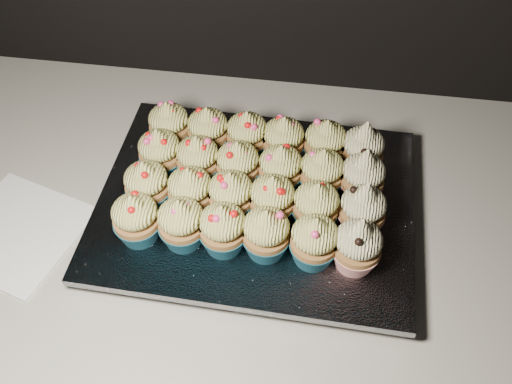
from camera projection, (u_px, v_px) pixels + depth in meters
The scene contains 29 objects.
cabinet at pixel (250, 346), 1.21m from camera, with size 2.40×0.60×0.86m, color black.
worktop at pixel (247, 216), 0.86m from camera, with size 2.44×0.64×0.04m, color beige.
napkin at pixel (17, 232), 0.82m from camera, with size 0.17×0.17×0.00m, color white.
baking_tray at pixel (256, 209), 0.83m from camera, with size 0.41×0.31×0.02m, color black.
foil_lining at pixel (256, 202), 0.82m from camera, with size 0.45×0.35×0.01m, color silver.
cupcake_0 at pixel (136, 219), 0.75m from camera, with size 0.06×0.06×0.08m.
cupcake_1 at pixel (181, 223), 0.74m from camera, with size 0.06×0.06×0.08m.
cupcake_2 at pixel (223, 228), 0.74m from camera, with size 0.06×0.06×0.08m.
cupcake_3 at pixel (266, 233), 0.73m from camera, with size 0.06×0.06×0.08m.
cupcake_4 at pixel (314, 241), 0.72m from camera, with size 0.06×0.06×0.08m.
cupcake_5 at pixel (357, 245), 0.72m from camera, with size 0.06×0.06×0.10m.
cupcake_6 at pixel (147, 185), 0.78m from camera, with size 0.06×0.06×0.08m.
cupcake_7 at pixel (190, 191), 0.78m from camera, with size 0.06×0.06×0.08m.
cupcake_8 at pixel (231, 195), 0.77m from camera, with size 0.06×0.06×0.08m.
cupcake_9 at pixel (272, 199), 0.77m from camera, with size 0.06×0.06×0.08m.
cupcake_10 at pixel (316, 206), 0.76m from camera, with size 0.06×0.06×0.08m.
cupcake_11 at pixel (363, 210), 0.75m from camera, with size 0.06×0.06×0.10m.
cupcake_12 at pixel (160, 153), 0.82m from camera, with size 0.06×0.06×0.08m.
cupcake_13 at pixel (198, 160), 0.81m from camera, with size 0.06×0.06×0.08m.
cupcake_14 at pixel (238, 165), 0.81m from camera, with size 0.06×0.06×0.08m.
cupcake_15 at pixel (280, 169), 0.80m from camera, with size 0.06×0.06×0.08m.
cupcake_16 at pixel (322, 173), 0.80m from camera, with size 0.06×0.06×0.08m.
cupcake_17 at pixel (363, 177), 0.79m from camera, with size 0.06×0.06×0.10m.
cupcake_18 at pixel (169, 126), 0.86m from camera, with size 0.06×0.06×0.08m.
cupcake_19 at pixel (208, 131), 0.85m from camera, with size 0.06×0.06×0.08m.
cupcake_20 at pixel (247, 135), 0.85m from camera, with size 0.06×0.06×0.08m.
cupcake_21 at pixel (283, 140), 0.84m from camera, with size 0.06×0.06×0.08m.
cupcake_22 at pixel (325, 144), 0.83m from camera, with size 0.06×0.06×0.08m.
cupcake_23 at pixel (362, 149), 0.82m from camera, with size 0.06×0.06×0.10m.
Camera 1 is at (0.09, 1.18, 1.56)m, focal length 40.00 mm.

